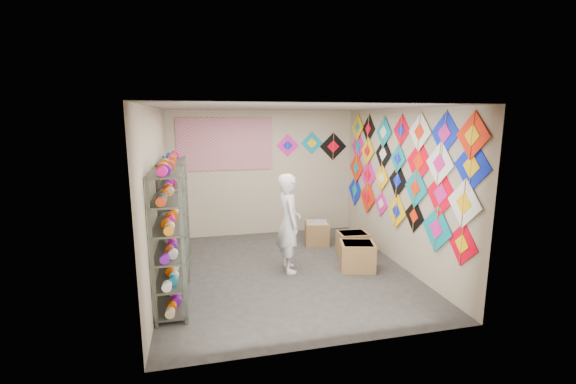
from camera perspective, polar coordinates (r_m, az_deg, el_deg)
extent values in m
plane|color=#2D2A28|center=(6.64, -0.25, -11.60)|extent=(4.50, 4.50, 0.00)
plane|color=tan|center=(8.43, -3.71, 2.76)|extent=(4.00, 0.00, 4.00)
plane|color=tan|center=(4.15, 6.77, -5.90)|extent=(4.00, 0.00, 4.00)
plane|color=tan|center=(6.13, -18.80, -0.91)|extent=(0.00, 4.50, 4.50)
plane|color=tan|center=(6.97, 15.97, 0.63)|extent=(0.00, 4.50, 4.50)
plane|color=slate|center=(6.14, -0.27, 12.37)|extent=(4.50, 4.50, 0.00)
cube|color=#4C5147|center=(5.39, -17.03, -6.80)|extent=(0.40, 1.10, 1.90)
cube|color=#4C5147|center=(6.64, -16.34, -3.44)|extent=(0.40, 1.10, 1.90)
cylinder|color=#E90E83|center=(4.90, -17.43, -7.42)|extent=(0.12, 0.10, 0.12)
cylinder|color=#FE5300|center=(5.08, -17.28, -6.75)|extent=(0.12, 0.10, 0.12)
cylinder|color=orange|center=(5.27, -17.15, -6.13)|extent=(0.12, 0.10, 0.12)
cylinder|color=silver|center=(5.45, -17.02, -5.55)|extent=(0.12, 0.10, 0.12)
cylinder|color=red|center=(5.64, -16.90, -5.00)|extent=(0.12, 0.10, 0.12)
cylinder|color=#65129A|center=(5.82, -16.79, -4.49)|extent=(0.12, 0.10, 0.12)
cylinder|color=tan|center=(6.15, -16.61, -3.67)|extent=(0.12, 0.10, 0.12)
cylinder|color=#13799C|center=(6.34, -16.52, -3.24)|extent=(0.12, 0.10, 0.12)
cylinder|color=#E90E83|center=(6.52, -16.43, -2.83)|extent=(0.12, 0.10, 0.12)
cylinder|color=#FE5300|center=(6.71, -16.35, -2.45)|extent=(0.12, 0.10, 0.12)
cylinder|color=orange|center=(6.89, -16.27, -2.09)|extent=(0.12, 0.10, 0.12)
cylinder|color=silver|center=(7.08, -16.20, -1.75)|extent=(0.12, 0.10, 0.12)
cube|color=#EC0018|center=(5.64, 24.41, -7.04)|extent=(0.02, 0.61, 0.61)
cube|color=#088496|center=(6.03, 21.16, -5.10)|extent=(0.02, 0.71, 0.71)
cube|color=black|center=(6.54, 18.20, -3.38)|extent=(0.01, 0.57, 0.57)
cube|color=yellow|center=(6.99, 15.80, -2.74)|extent=(0.02, 0.62, 0.62)
cube|color=#E01595|center=(7.53, 13.65, -1.69)|extent=(0.03, 0.50, 0.50)
cube|color=#FF2505|center=(8.03, 11.69, -0.71)|extent=(0.03, 0.69, 0.69)
cube|color=#0A21CF|center=(8.65, 9.91, 0.29)|extent=(0.03, 0.71, 0.71)
cube|color=white|center=(5.50, 24.64, -1.53)|extent=(0.01, 0.67, 0.67)
cube|color=#EC0018|center=(5.91, 21.73, -0.25)|extent=(0.04, 0.70, 0.70)
cube|color=#088496|center=(6.43, 18.38, 0.57)|extent=(0.01, 0.65, 0.65)
cube|color=black|center=(6.95, 15.93, 1.63)|extent=(0.03, 0.61, 0.61)
cube|color=yellow|center=(7.43, 13.71, 2.05)|extent=(0.02, 0.51, 0.51)
cube|color=#E01595|center=(8.01, 11.76, 2.54)|extent=(0.03, 0.71, 0.71)
cube|color=#FF2505|center=(8.50, 10.08, 3.57)|extent=(0.01, 0.68, 0.68)
cube|color=#0A21CF|center=(5.39, 25.59, 3.45)|extent=(0.02, 0.69, 0.69)
cube|color=white|center=(5.89, 21.54, 3.97)|extent=(0.03, 0.65, 0.65)
cube|color=#EC0018|center=(6.37, 18.82, 4.27)|extent=(0.04, 0.70, 0.70)
cube|color=#088496|center=(6.89, 15.96, 4.79)|extent=(0.03, 0.51, 0.51)
cube|color=black|center=(7.40, 13.94, 5.52)|extent=(0.04, 0.63, 0.63)
cube|color=yellow|center=(7.97, 11.70, 5.97)|extent=(0.03, 0.58, 0.58)
cube|color=#E01595|center=(8.45, 10.35, 6.65)|extent=(0.04, 0.68, 0.68)
cube|color=#FF2505|center=(5.36, 25.68, 7.56)|extent=(0.02, 0.62, 0.62)
cube|color=#0A21CF|center=(5.84, 22.22, 8.06)|extent=(0.03, 0.65, 0.65)
cube|color=white|center=(6.33, 18.92, 8.43)|extent=(0.02, 0.61, 0.61)
cube|color=#EC0018|center=(6.84, 16.46, 8.78)|extent=(0.02, 0.54, 0.54)
cube|color=#088496|center=(7.36, 13.99, 8.61)|extent=(0.02, 0.58, 0.58)
cube|color=black|center=(7.98, 11.85, 9.17)|extent=(0.03, 0.58, 0.58)
cube|color=yellow|center=(8.44, 10.26, 9.42)|extent=(0.03, 0.58, 0.58)
cube|color=#E01595|center=(8.46, -0.04, 6.90)|extent=(0.50, 0.02, 0.50)
cube|color=#088496|center=(8.60, 3.56, 7.24)|extent=(0.50, 0.02, 0.50)
cube|color=black|center=(8.76, 6.70, 6.71)|extent=(0.63, 0.02, 0.63)
cube|color=#8149A0|center=(8.25, -9.27, 7.00)|extent=(2.00, 0.01, 1.10)
imported|color=silver|center=(6.41, 0.12, -4.61)|extent=(0.61, 0.40, 1.66)
cube|color=olive|center=(6.73, 10.20, -9.33)|extent=(0.67, 0.60, 0.47)
cube|color=olive|center=(7.38, 9.54, -7.59)|extent=(0.57, 0.48, 0.44)
cube|color=olive|center=(7.96, 4.29, -6.04)|extent=(0.57, 0.60, 0.45)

